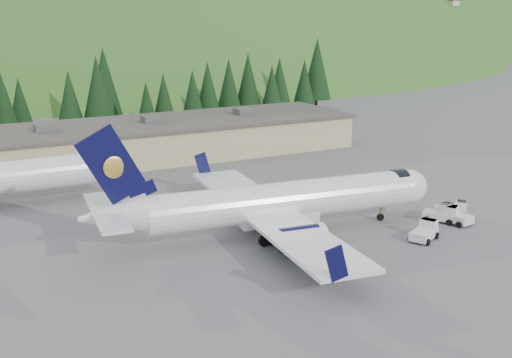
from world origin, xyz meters
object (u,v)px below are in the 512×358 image
object	(u,v)px
airliner	(276,203)
baggage_tug_d	(443,214)
baggage_tug_b	(454,209)
baggage_tug_c	(452,215)
baggage_tug_a	(425,231)
ramp_worker	(383,203)
terminal_building	(118,142)

from	to	relation	value
airliner	baggage_tug_d	world-z (taller)	airliner
baggage_tug_b	baggage_tug_c	distance (m)	2.24
baggage_tug_a	baggage_tug_b	world-z (taller)	baggage_tug_a
baggage_tug_b	baggage_tug_c	bearing A→B (deg)	-96.96
baggage_tug_c	baggage_tug_a	bearing A→B (deg)	103.30
airliner	baggage_tug_d	xyz separation A→B (m)	(16.85, -4.75, -2.31)
baggage_tug_a	ramp_worker	world-z (taller)	ramp_worker
baggage_tug_c	baggage_tug_d	bearing A→B (deg)	39.63
terminal_building	baggage_tug_b	bearing A→B (deg)	-60.96
baggage_tug_a	ramp_worker	size ratio (longest dim) A/B	1.90
terminal_building	baggage_tug_a	bearing A→B (deg)	-71.11
airliner	terminal_building	size ratio (longest dim) A/B	0.50
baggage_tug_d	ramp_worker	bearing A→B (deg)	176.37
airliner	baggage_tug_b	xyz separation A→B (m)	(19.16, -3.82, -2.36)
ramp_worker	baggage_tug_b	bearing A→B (deg)	139.47
airliner	baggage_tug_a	xyz separation A→B (m)	(11.62, -7.76, -2.33)
baggage_tug_c	ramp_worker	distance (m)	7.24
terminal_building	baggage_tug_d	distance (m)	47.48
baggage_tug_b	ramp_worker	distance (m)	7.18
baggage_tug_c	ramp_worker	world-z (taller)	ramp_worker
baggage_tug_a	terminal_building	xyz separation A→B (m)	(-15.61, 45.64, 1.84)
terminal_building	ramp_worker	world-z (taller)	terminal_building
baggage_tug_c	baggage_tug_d	size ratio (longest dim) A/B	0.98
baggage_tug_b	terminal_building	xyz separation A→B (m)	(-23.15, 41.70, 1.88)
terminal_building	ramp_worker	size ratio (longest dim) A/B	36.92
terminal_building	ramp_worker	bearing A→B (deg)	-64.48
ramp_worker	terminal_building	bearing A→B (deg)	-64.63
baggage_tug_b	ramp_worker	xyz separation A→B (m)	(-5.47, 4.65, 0.22)
airliner	baggage_tug_a	size ratio (longest dim) A/B	9.61
baggage_tug_c	baggage_tug_d	xyz separation A→B (m)	(-0.65, 0.57, -0.02)
baggage_tug_c	baggage_tug_d	distance (m)	0.87
baggage_tug_a	ramp_worker	distance (m)	8.84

